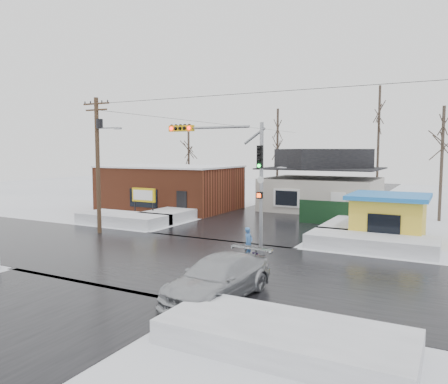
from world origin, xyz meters
The scene contains 22 objects.
ground centered at (0.00, 0.00, 0.00)m, with size 120.00×120.00×0.00m, color white.
road_ns centered at (0.00, 0.00, 0.01)m, with size 10.00×120.00×0.02m, color black.
road_ew centered at (0.00, 0.00, 0.01)m, with size 120.00×10.00×0.02m, color black.
snowbank_nw centered at (-9.00, 7.00, 0.40)m, with size 7.00×3.00×0.80m, color white.
snowbank_ne centered at (9.00, 7.00, 0.40)m, with size 7.00×3.00×0.80m, color white.
snowbank_se centered at (9.00, -7.00, 0.35)m, with size 7.00×3.00×0.70m, color white.
snowbank_nside_w centered at (-7.00, 12.00, 0.40)m, with size 3.00×8.00×0.80m, color white.
snowbank_nside_e centered at (7.00, 12.00, 0.40)m, with size 3.00×8.00×0.80m, color white.
traffic_signal centered at (2.43, 2.97, 4.54)m, with size 6.05×0.68×7.00m.
utility_pole centered at (-7.93, 3.50, 5.11)m, with size 3.15×0.44×9.00m.
brick_building centered at (-11.00, 15.99, 2.08)m, with size 12.20×8.20×4.12m.
marquee_sign centered at (-9.00, 9.49, 1.92)m, with size 2.20×0.21×2.55m.
house centered at (2.00, 22.00, 2.62)m, with size 10.40×8.40×5.76m.
kiosk centered at (9.50, 9.99, 1.46)m, with size 4.60×4.60×2.88m.
fence centered at (6.50, 14.00, 0.90)m, with size 8.00×0.12×1.80m, color black.
tree_far_left centered at (-4.00, 26.00, 7.95)m, with size 3.00×3.00×10.00m.
tree_far_mid centered at (6.00, 28.00, 9.54)m, with size 3.00×3.00×12.00m.
tree_far_right centered at (12.00, 20.00, 7.16)m, with size 3.00×3.00×9.00m.
tree_far_west centered at (-14.00, 24.00, 6.36)m, with size 3.00×3.00×8.00m.
pedestrian centered at (3.77, 1.92, 0.79)m, with size 0.58×0.38×1.59m, color #3E6FAF.
car centered at (5.39, -4.25, 0.78)m, with size 2.18×5.37×1.56m, color #ABAEB2.
shopping_bag centered at (4.20, 1.83, 0.17)m, with size 0.28×0.12×0.35m, color black.
Camera 1 is at (13.04, -18.13, 5.51)m, focal length 35.00 mm.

